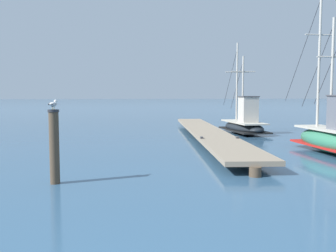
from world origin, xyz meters
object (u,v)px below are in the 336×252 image
perched_seagull (53,104)px  fishing_boat_0 (334,135)px  fishing_boat_1 (244,124)px  mooring_piling (54,146)px

perched_seagull → fishing_boat_0: bearing=20.1°
fishing_boat_0 → perched_seagull: size_ratio=18.85×
fishing_boat_1 → mooring_piling: fishing_boat_1 is taller
fishing_boat_0 → fishing_boat_1: (-0.98, 8.03, -0.14)m
fishing_boat_0 → fishing_boat_1: size_ratio=1.11×
fishing_boat_0 → perched_seagull: 11.24m
fishing_boat_0 → fishing_boat_1: fishing_boat_0 is taller
fishing_boat_1 → fishing_boat_0: bearing=-83.0°
fishing_boat_1 → mooring_piling: size_ratio=3.13×
fishing_boat_0 → perched_seagull: fishing_boat_0 is taller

